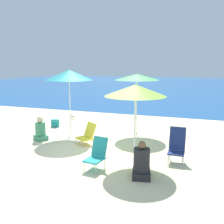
% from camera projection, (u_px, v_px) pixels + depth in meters
% --- Properties ---
extents(ground_plane, '(60.00, 60.00, 0.00)m').
position_uv_depth(ground_plane, '(88.00, 154.00, 7.33)').
color(ground_plane, beige).
extents(sea_water, '(60.00, 40.00, 0.01)m').
position_uv_depth(sea_water, '(175.00, 85.00, 31.51)').
color(sea_water, '#1E5699').
rests_on(sea_water, ground).
extents(beach_umbrella_teal, '(1.71, 1.71, 2.44)m').
position_uv_depth(beach_umbrella_teal, '(69.00, 75.00, 8.96)').
color(beach_umbrella_teal, white).
rests_on(beach_umbrella_teal, ground).
extents(beach_umbrella_lime, '(1.62, 1.62, 2.11)m').
position_uv_depth(beach_umbrella_lime, '(135.00, 90.00, 6.50)').
color(beach_umbrella_lime, white).
rests_on(beach_umbrella_lime, ground).
extents(beach_umbrella_green, '(1.68, 1.68, 2.28)m').
position_uv_depth(beach_umbrella_green, '(137.00, 77.00, 9.30)').
color(beach_umbrella_green, white).
rests_on(beach_umbrella_green, ground).
extents(beach_chair_navy, '(0.43, 0.53, 0.92)m').
position_uv_depth(beach_chair_navy, '(177.00, 145.00, 6.69)').
color(beach_chair_navy, silver).
rests_on(beach_chair_navy, ground).
extents(beach_chair_yellow, '(0.73, 0.73, 0.70)m').
position_uv_depth(beach_chair_yellow, '(87.00, 134.00, 8.19)').
color(beach_chair_yellow, silver).
rests_on(beach_chair_yellow, ground).
extents(beach_chair_teal, '(0.49, 0.66, 0.77)m').
position_uv_depth(beach_chair_teal, '(97.00, 153.00, 6.28)').
color(beach_chair_teal, silver).
rests_on(beach_chair_teal, ground).
extents(person_seated_near, '(0.58, 0.56, 0.83)m').
position_uv_depth(person_seated_near, '(40.00, 130.00, 8.65)').
color(person_seated_near, '#3F8C66').
rests_on(person_seated_near, ground).
extents(person_seated_far, '(0.51, 0.57, 0.88)m').
position_uv_depth(person_seated_far, '(142.00, 163.00, 5.74)').
color(person_seated_far, '#262628').
rests_on(person_seated_far, ground).
extents(backpack_teal, '(0.30, 0.21, 0.31)m').
position_uv_depth(backpack_teal, '(55.00, 123.00, 10.52)').
color(backpack_teal, teal).
rests_on(backpack_teal, ground).
extents(seagull, '(0.27, 0.11, 0.23)m').
position_uv_depth(seagull, '(72.00, 116.00, 11.93)').
color(seagull, gold).
rests_on(seagull, ground).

